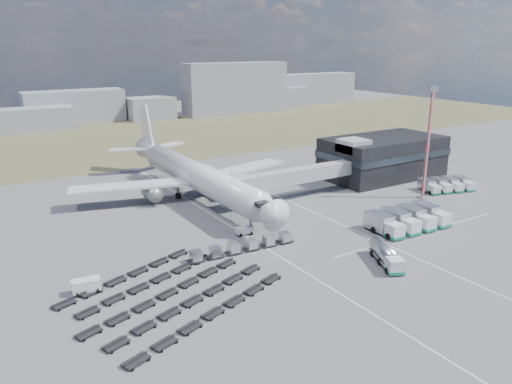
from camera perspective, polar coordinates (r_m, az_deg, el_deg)
ground at (r=83.06m, az=2.64°, el=-6.34°), size 420.00×420.00×0.00m
grass_strip at (r=181.13m, az=-17.57°, el=5.60°), size 420.00×90.00×0.01m
lane_markings at (r=90.73m, az=6.67°, el=-4.39°), size 47.12×110.00×0.01m
terminal at (r=128.91m, az=14.25°, el=3.99°), size 30.40×16.40×11.00m
jet_bridge at (r=105.91m, az=3.51°, el=1.66°), size 30.30×3.80×7.05m
airliner at (r=108.14m, az=-7.08°, el=2.01°), size 51.59×64.53×17.62m
skyline at (r=228.34m, az=-12.33°, el=10.01°), size 315.74×25.25×23.60m
fuel_tanker at (r=79.00m, az=14.63°, el=-6.98°), size 5.96×9.34×2.98m
pushback_tug at (r=88.06m, az=-1.38°, el=-4.48°), size 3.15×2.01×1.37m
utility_van at (r=72.12m, az=-18.83°, el=-10.14°), size 3.88×2.08×2.03m
catering_truck at (r=108.48m, az=-3.75°, el=0.02°), size 3.36×6.31×2.75m
service_trucks_near at (r=94.78m, az=16.97°, el=-2.99°), size 14.66×8.53×3.18m
service_trucks_far at (r=121.95m, az=20.93°, el=0.79°), size 12.52×9.13×2.49m
uld_row at (r=80.84m, az=-1.54°, el=-6.21°), size 18.82×2.61×1.70m
baggage_dollies at (r=68.88m, az=-9.96°, el=-11.38°), size 30.81×26.20×0.72m
floodlight_mast at (r=111.95m, az=19.04°, el=5.23°), size 2.28×1.85×23.90m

